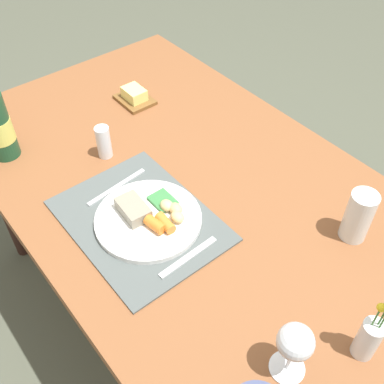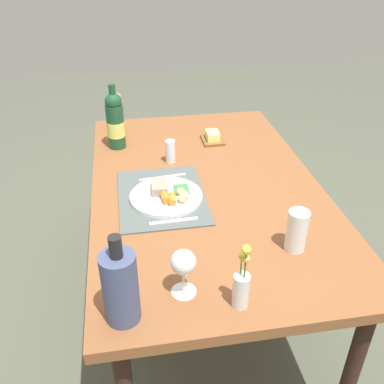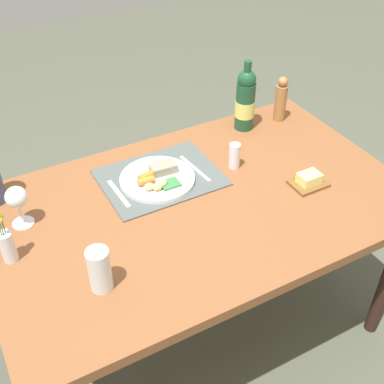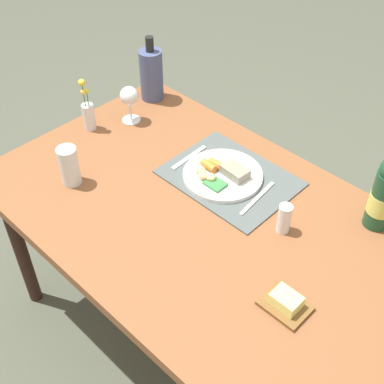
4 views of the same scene
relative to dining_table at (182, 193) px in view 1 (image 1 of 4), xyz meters
The scene contains 11 objects.
ground_plane 0.65m from the dining_table, ahead, with size 8.00×8.00×0.00m, color #4E5243.
dining_table is the anchor object (origin of this frame).
placemat 0.21m from the dining_table, 72.19° to the right, with size 0.44×0.33×0.01m, color #4F5756.
dinner_plate 0.21m from the dining_table, 64.83° to the right, with size 0.28×0.28×0.05m.
fork 0.20m from the dining_table, 114.50° to the right, with size 0.01×0.20×0.01m, color silver.
knife 0.30m from the dining_table, 34.85° to the right, with size 0.02×0.17×0.01m, color silver.
wine_glass 0.63m from the dining_table, 17.36° to the right, with size 0.07×0.07×0.15m.
water_tumbler 0.50m from the dining_table, 25.18° to the left, with size 0.07×0.07×0.14m.
butter_dish 0.43m from the dining_table, 164.68° to the left, with size 0.13×0.10×0.05m.
flower_vase 0.66m from the dining_table, ahead, with size 0.05×0.05×0.22m.
salt_shaker 0.28m from the dining_table, 151.93° to the right, with size 0.04×0.04×0.10m, color white.
Camera 1 is at (0.77, -0.58, 1.64)m, focal length 43.39 mm.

